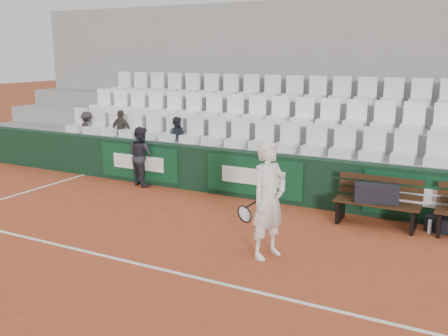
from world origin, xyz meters
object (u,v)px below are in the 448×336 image
(ball_kid, at_px, (141,156))
(spectator_a, at_px, (86,113))
(bench_left, at_px, (376,214))
(spectator_c, at_px, (176,119))
(water_bottle_near, at_px, (339,211))
(water_bottle_far, at_px, (430,227))
(tennis_player, at_px, (269,200))
(sports_bag_left, at_px, (376,193))
(spectator_b, at_px, (121,114))
(sports_bag_ground, at_px, (439,224))

(ball_kid, distance_m, spectator_a, 2.57)
(bench_left, relative_size, spectator_c, 1.46)
(bench_left, height_order, ball_kid, ball_kid)
(water_bottle_near, bearing_deg, spectator_c, 167.80)
(bench_left, relative_size, water_bottle_far, 6.02)
(tennis_player, relative_size, spectator_a, 1.83)
(spectator_a, xyz_separation_m, spectator_c, (2.84, 0.00, 0.02))
(spectator_c, bearing_deg, water_bottle_near, 149.19)
(tennis_player, distance_m, spectator_a, 7.45)
(bench_left, height_order, water_bottle_far, bench_left)
(sports_bag_left, xyz_separation_m, spectator_b, (-6.65, 1.13, 0.94))
(bench_left, xyz_separation_m, sports_bag_ground, (1.05, 0.21, -0.09))
(bench_left, distance_m, ball_kid, 5.55)
(sports_bag_ground, height_order, spectator_c, spectator_c)
(bench_left, relative_size, spectator_b, 1.36)
(water_bottle_far, bearing_deg, water_bottle_near, 173.68)
(sports_bag_ground, relative_size, ball_kid, 0.31)
(sports_bag_left, height_order, sports_bag_ground, sports_bag_left)
(sports_bag_ground, distance_m, tennis_player, 3.38)
(spectator_c, bearing_deg, bench_left, 148.60)
(sports_bag_left, distance_m, ball_kid, 5.50)
(bench_left, xyz_separation_m, water_bottle_far, (0.91, 0.03, -0.10))
(sports_bag_ground, bearing_deg, tennis_player, -133.19)
(water_bottle_near, xyz_separation_m, ball_kid, (-4.79, 0.18, 0.58))
(tennis_player, bearing_deg, sports_bag_ground, 46.81)
(sports_bag_left, bearing_deg, sports_bag_ground, 10.88)
(water_bottle_near, height_order, spectator_c, spectator_c)
(sports_bag_left, distance_m, spectator_a, 7.95)
(water_bottle_far, xyz_separation_m, tennis_player, (-2.12, -2.22, 0.78))
(sports_bag_ground, relative_size, spectator_b, 0.39)
(ball_kid, relative_size, spectator_b, 1.27)
(tennis_player, height_order, spectator_b, spectator_b)
(bench_left, xyz_separation_m, sports_bag_left, (-0.03, 0.00, 0.39))
(bench_left, height_order, tennis_player, tennis_player)
(sports_bag_left, xyz_separation_m, water_bottle_near, (-0.69, 0.21, -0.49))
(spectator_c, bearing_deg, spectator_b, -18.62)
(sports_bag_left, distance_m, water_bottle_near, 0.88)
(ball_kid, bearing_deg, spectator_b, -12.54)
(bench_left, xyz_separation_m, water_bottle_near, (-0.72, 0.21, -0.11))
(water_bottle_near, relative_size, spectator_a, 0.24)
(water_bottle_far, xyz_separation_m, spectator_a, (-8.76, 1.11, 1.37))
(sports_bag_left, distance_m, spectator_b, 6.81)
(water_bottle_near, bearing_deg, sports_bag_ground, 0.00)
(spectator_a, relative_size, spectator_c, 0.97)
(spectator_c, bearing_deg, sports_bag_ground, 152.68)
(spectator_a, bearing_deg, sports_bag_left, -164.58)
(water_bottle_far, relative_size, spectator_c, 0.24)
(sports_bag_left, xyz_separation_m, tennis_player, (-1.18, -2.19, 0.30))
(sports_bag_ground, bearing_deg, ball_kid, 178.46)
(sports_bag_ground, relative_size, tennis_player, 0.24)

